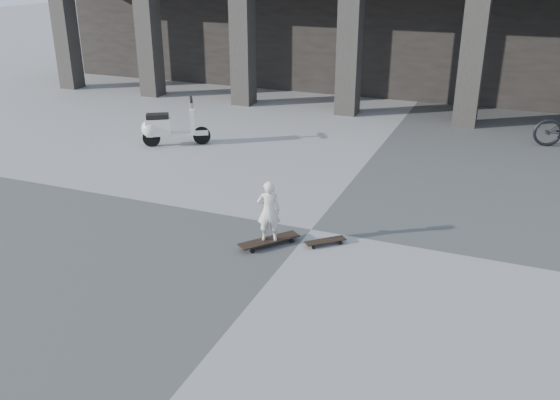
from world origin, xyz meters
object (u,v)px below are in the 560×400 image
at_px(longboard, 269,241).
at_px(child, 269,211).
at_px(skateboard_spare, 325,241).
at_px(scooter, 164,128).

bearing_deg(longboard, child, -51.63).
relative_size(longboard, skateboard_spare, 1.54).
xyz_separation_m(skateboard_spare, scooter, (-5.67, 3.93, 0.42)).
distance_m(longboard, skateboard_spare, 0.97).
distance_m(longboard, child, 0.56).
distance_m(longboard, scooter, 6.45).
bearing_deg(scooter, skateboard_spare, -65.94).
height_order(longboard, child, child).
bearing_deg(child, skateboard_spare, -178.87).
distance_m(child, scooter, 6.44).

